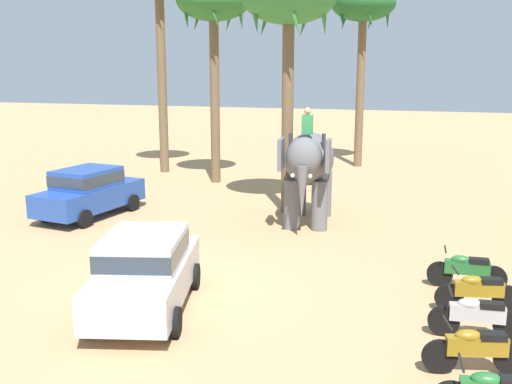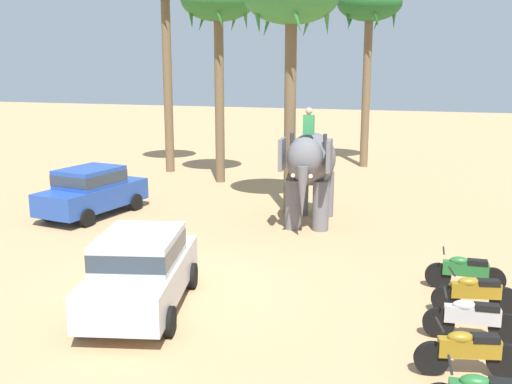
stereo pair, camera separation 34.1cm
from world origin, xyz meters
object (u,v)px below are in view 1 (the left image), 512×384
(motorcycle_fourth_in_row, at_px, (478,291))
(motorcycle_far_in_row, at_px, (467,270))
(motorcycle_mid_row, at_px, (477,316))
(car_sedan_foreground, at_px, (145,269))
(car_parked_far_side, at_px, (89,190))
(palm_tree_behind_elephant, at_px, (289,5))
(motorcycle_second_in_row, at_px, (476,349))
(palm_tree_near_hut, at_px, (363,9))
(elephant_with_mahout, at_px, (309,165))
(palm_tree_left_of_road, at_px, (214,7))

(motorcycle_fourth_in_row, height_order, motorcycle_far_in_row, same)
(motorcycle_mid_row, bearing_deg, car_sedan_foreground, -174.55)
(car_parked_far_side, xyz_separation_m, palm_tree_behind_elephant, (6.38, 2.68, 6.22))
(motorcycle_second_in_row, bearing_deg, car_sedan_foreground, 173.20)
(motorcycle_mid_row, distance_m, palm_tree_near_hut, 21.36)
(car_parked_far_side, height_order, motorcycle_second_in_row, car_parked_far_side)
(motorcycle_second_in_row, distance_m, motorcycle_far_in_row, 4.13)
(motorcycle_second_in_row, height_order, motorcycle_fourth_in_row, same)
(car_parked_far_side, xyz_separation_m, motorcycle_far_in_row, (12.25, -3.35, -0.46))
(elephant_with_mahout, distance_m, motorcycle_mid_row, 8.94)
(motorcycle_far_in_row, xyz_separation_m, palm_tree_left_of_road, (-10.28, 10.51, 7.15))
(palm_tree_left_of_road, bearing_deg, elephant_with_mahout, -46.95)
(motorcycle_far_in_row, height_order, palm_tree_behind_elephant, palm_tree_behind_elephant)
(motorcycle_fourth_in_row, height_order, palm_tree_left_of_road, palm_tree_left_of_road)
(motorcycle_far_in_row, bearing_deg, motorcycle_fourth_in_row, -82.50)
(car_sedan_foreground, relative_size, motorcycle_second_in_row, 2.48)
(motorcycle_second_in_row, distance_m, palm_tree_behind_elephant, 13.50)
(elephant_with_mahout, xyz_separation_m, motorcycle_far_in_row, (4.79, -4.63, -1.53))
(motorcycle_far_in_row, bearing_deg, car_parked_far_side, 164.69)
(motorcycle_far_in_row, relative_size, palm_tree_left_of_road, 0.20)
(motorcycle_mid_row, bearing_deg, motorcycle_far_in_row, 91.54)
(car_parked_far_side, bearing_deg, palm_tree_near_hut, 60.66)
(motorcycle_second_in_row, xyz_separation_m, palm_tree_left_of_road, (-10.27, 14.63, 7.15))
(motorcycle_mid_row, xyz_separation_m, motorcycle_far_in_row, (-0.07, 2.71, 0.00))
(car_sedan_foreground, relative_size, elephant_with_mahout, 1.11)
(car_parked_far_side, bearing_deg, palm_tree_left_of_road, 74.64)
(motorcycle_fourth_in_row, bearing_deg, car_sedan_foreground, -163.64)
(car_sedan_foreground, distance_m, motorcycle_fourth_in_row, 7.07)
(palm_tree_near_hut, bearing_deg, palm_tree_behind_elephant, -96.09)
(car_parked_far_side, height_order, palm_tree_near_hut, palm_tree_near_hut)
(palm_tree_behind_elephant, bearing_deg, car_sedan_foreground, -94.43)
(motorcycle_far_in_row, bearing_deg, car_sedan_foreground, -153.13)
(motorcycle_mid_row, distance_m, palm_tree_behind_elephant, 12.50)
(motorcycle_second_in_row, xyz_separation_m, motorcycle_far_in_row, (0.01, 4.13, 0.00))
(palm_tree_near_hut, relative_size, palm_tree_left_of_road, 1.03)
(car_sedan_foreground, relative_size, motorcycle_far_in_row, 2.44)
(motorcycle_fourth_in_row, bearing_deg, elephant_with_mahout, 129.73)
(car_parked_far_side, relative_size, motorcycle_far_in_row, 2.39)
(motorcycle_far_in_row, bearing_deg, palm_tree_behind_elephant, 134.20)
(motorcycle_second_in_row, height_order, palm_tree_near_hut, palm_tree_near_hut)
(palm_tree_near_hut, bearing_deg, elephant_with_mahout, -90.32)
(elephant_with_mahout, xyz_separation_m, palm_tree_behind_elephant, (-1.07, 1.40, 5.16))
(car_sedan_foreground, xyz_separation_m, palm_tree_left_of_road, (-3.69, 13.85, 6.69))
(motorcycle_far_in_row, height_order, palm_tree_left_of_road, palm_tree_left_of_road)
(motorcycle_second_in_row, xyz_separation_m, palm_tree_near_hut, (-4.71, 20.86, 7.43))
(palm_tree_behind_elephant, bearing_deg, palm_tree_left_of_road, 134.64)
(palm_tree_left_of_road, bearing_deg, motorcycle_fourth_in_row, -48.58)
(motorcycle_far_in_row, distance_m, palm_tree_left_of_road, 16.35)
(motorcycle_second_in_row, xyz_separation_m, motorcycle_mid_row, (0.09, 1.42, 0.00))
(elephant_with_mahout, distance_m, motorcycle_second_in_row, 10.09)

